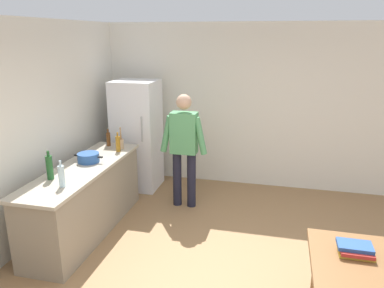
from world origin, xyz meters
The scene contains 12 objects.
wall_back centered at (0.00, 3.00, 1.35)m, with size 6.40×0.12×2.70m, color silver.
wall_left centered at (-2.60, 0.20, 1.35)m, with size 0.12×5.60×2.70m, color silver.
kitchen_counter centered at (-2.00, 0.80, 0.45)m, with size 0.64×2.20×0.90m.
refrigerator centered at (-1.90, 2.40, 0.90)m, with size 0.70×0.67×1.80m.
person centered at (-0.95, 1.85, 0.98)m, with size 0.70×0.22×1.70m.
cooking_pot centered at (-2.02, 0.99, 0.96)m, with size 0.40×0.28×0.12m.
utensil_jar centered at (-1.86, 1.64, 0.98)m, with size 0.11×0.11×0.32m.
bottle_beer_brown centered at (-2.09, 1.73, 1.01)m, with size 0.06×0.06×0.26m.
bottle_oil_amber centered at (-1.83, 1.51, 1.02)m, with size 0.06×0.06×0.28m.
bottle_water_clear centered at (-1.89, 0.18, 1.03)m, with size 0.07×0.07×0.30m.
bottle_wine_green centered at (-2.15, 0.35, 1.05)m, with size 0.08×0.08×0.34m.
book_stack centered at (1.06, -0.21, 0.80)m, with size 0.29×0.21×0.09m.
Camera 1 is at (0.37, -3.14, 2.50)m, focal length 34.63 mm.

